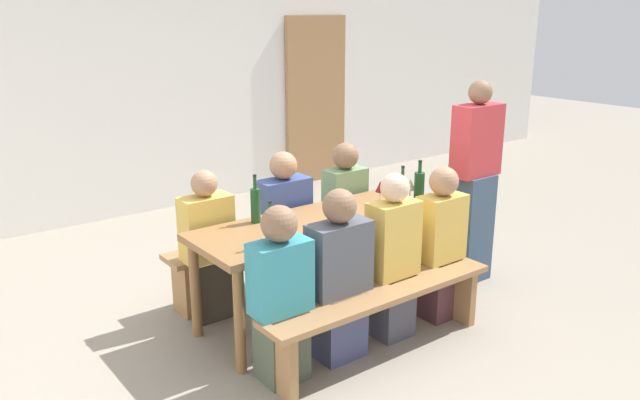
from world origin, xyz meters
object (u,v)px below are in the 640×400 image
wine_bottle_2 (402,193)px  seated_guest_near_3 (440,246)px  tasting_table (320,232)px  bench_far (270,247)px  wine_glass_0 (338,217)px  seated_guest_near_2 (392,260)px  wine_bottle_0 (270,230)px  wine_glass_2 (410,185)px  standing_host (474,187)px  seated_guest_near_1 (339,279)px  wooden_door (316,101)px  wine_glass_1 (380,187)px  wine_bottle_1 (255,205)px  seated_guest_far_1 (284,228)px  wine_bottle_3 (419,188)px  seated_guest_near_0 (281,298)px  seated_guest_far_0 (208,249)px  seated_guest_far_2 (345,212)px  bench_near (382,305)px

wine_bottle_2 → seated_guest_near_3: bearing=-84.1°
tasting_table → bench_far: (0.00, 0.66, -0.31)m
wine_glass_0 → seated_guest_near_2: (0.29, -0.22, -0.31)m
wine_bottle_0 → wine_bottle_2: size_ratio=0.92×
wine_glass_2 → standing_host: standing_host is taller
wine_glass_0 → seated_guest_near_1: (-0.17, -0.22, -0.32)m
wooden_door → wine_glass_1: size_ratio=11.63×
tasting_table → wine_bottle_1: (-0.38, 0.24, 0.22)m
wine_bottle_2 → seated_guest_far_1: seated_guest_far_1 is taller
standing_host → wine_glass_0: bearing=3.6°
wine_bottle_3 → seated_guest_near_0: bearing=-166.6°
wine_bottle_3 → wine_bottle_2: bearing=177.6°
seated_guest_far_1 → wine_bottle_2: bearing=44.0°
tasting_table → wine_glass_2: size_ratio=10.04×
wine_bottle_3 → tasting_table: bearing=170.0°
seated_guest_far_0 → seated_guest_near_2: bearing=40.3°
wine_bottle_1 → seated_guest_far_1: (0.42, 0.27, -0.33)m
tasting_table → wine_glass_1: bearing=4.0°
seated_guest_near_2 → seated_guest_far_2: (0.42, 1.01, 0.00)m
wine_bottle_3 → seated_guest_far_0: (-1.46, 0.65, -0.36)m
wine_glass_1 → wine_bottle_0: bearing=-167.1°
seated_guest_far_0 → seated_guest_far_2: bearing=90.0°
bench_far → seated_guest_far_1: 0.25m
wine_glass_0 → seated_guest_near_3: seated_guest_near_3 is taller
bench_far → standing_host: standing_host is taller
wine_bottle_0 → bench_near: bearing=-37.7°
bench_near → seated_guest_near_2: (0.23, 0.15, 0.20)m
tasting_table → seated_guest_near_2: seated_guest_near_2 is taller
wine_bottle_0 → seated_guest_far_2: bearing=31.2°
wine_glass_1 → seated_guest_far_1: size_ratio=0.16×
tasting_table → wine_glass_2: (0.83, -0.05, 0.22)m
wine_glass_2 → seated_guest_far_1: bearing=144.8°
wine_bottle_0 → wine_glass_1: (1.17, 0.27, 0.02)m
tasting_table → wine_bottle_2: wine_bottle_2 is taller
wine_bottle_2 → seated_guest_far_2: 0.72m
bench_near → seated_guest_near_2: size_ratio=1.51×
wine_bottle_2 → wine_glass_0: wine_bottle_2 is taller
wine_bottle_1 → wine_glass_0: bearing=-58.8°
wine_bottle_1 → bench_near: bearing=-66.9°
seated_guest_near_1 → wine_glass_1: bearing=-56.9°
wine_bottle_0 → seated_guest_far_0: bearing=95.5°
seated_guest_near_3 → seated_guest_near_0: bearing=90.0°
seated_guest_near_2 → standing_host: bearing=-75.1°
bench_near → wine_glass_1: wine_glass_1 is taller
wine_glass_1 → seated_guest_far_2: size_ratio=0.16×
wine_glass_1 → tasting_table: bearing=-176.0°
seated_guest_far_2 → seated_guest_near_1: bearing=-41.0°
seated_guest_near_1 → seated_guest_far_2: 1.34m
wine_glass_2 → standing_host: size_ratio=0.11×
bench_near → bench_far: 1.31m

